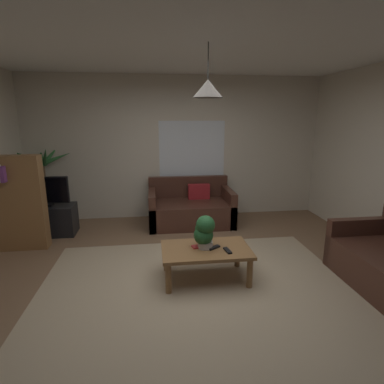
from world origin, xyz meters
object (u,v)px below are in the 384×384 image
Objects in this scene: potted_palm_corner at (46,189)px; bookshelf_corner at (19,202)px; couch_under_window at (191,209)px; coffee_table at (206,253)px; tv_stand at (48,220)px; tv at (44,191)px; pendant_lamp at (208,88)px; remote_on_table_1 at (228,251)px; potted_plant_on_table at (204,231)px; book_on_table_0 at (198,247)px; remote_on_table_0 at (214,247)px.

potted_palm_corner reaches higher than bookshelf_corner.
couch_under_window reaches higher than coffee_table.
tv is at bearing -90.00° from tv_stand.
pendant_lamp reaches higher than tv.
tv reaches higher than remote_on_table_1.
bookshelf_corner is at bearing -109.90° from tv.
tv_stand is at bearing 143.41° from potted_plant_on_table.
remote_on_table_1 is 0.18× the size of tv_stand.
tv_stand is 1.15× the size of tv.
pendant_lamp is (2.52, -2.30, 1.55)m from potted_palm_corner.
pendant_lamp is at bearing -42.47° from potted_palm_corner.
potted_plant_on_table is 0.52× the size of tv.
book_on_table_0 reaches higher than coffee_table.
potted_palm_corner is (-0.15, 0.56, -0.08)m from tv.
potted_plant_on_table is 2.81m from bookshelf_corner.
book_on_table_0 is at bearing -37.23° from tv_stand.
potted_plant_on_table is 0.29× the size of bookshelf_corner.
potted_palm_corner is at bearing 15.99° from remote_on_table_0.
bookshelf_corner is (-2.79, 1.35, 0.30)m from remote_on_table_1.
coffee_table is 0.27m from potted_plant_on_table.
coffee_table is 2.59× the size of potted_plant_on_table.
pendant_lamp is (2.37, -1.77, 1.97)m from tv_stand.
couch_under_window is 3.70× the size of potted_plant_on_table.
couch_under_window is 2.76× the size of pendant_lamp.
remote_on_table_0 is 1.81m from pendant_lamp.
bookshelf_corner is (-2.55, 1.23, 0.38)m from coffee_table.
book_on_table_0 is 0.20m from remote_on_table_0.
tv is at bearing 143.62° from coffee_table.
couch_under_window is 1.43× the size of coffee_table.
book_on_table_0 is at bearing -94.65° from couch_under_window.
pendant_lamp reaches higher than coffee_table.
coffee_table is at bearing -42.47° from potted_palm_corner.
coffee_table is 6.59× the size of remote_on_table_0.
tv is at bearing 70.10° from bookshelf_corner.
remote_on_table_0 is 0.18× the size of tv_stand.
pendant_lamp is at bearing -25.75° from bookshelf_corner.
couch_under_window is 2.80m from pendant_lamp.
remote_on_table_0 is at bearing -18.67° from potted_plant_on_table.
pendant_lamp is at bearing -36.05° from remote_on_table_1.
book_on_table_0 is 2.75m from bookshelf_corner.
potted_plant_on_table is 1.61m from pendant_lamp.
potted_plant_on_table is 2.95m from tv_stand.
potted_plant_on_table is at bearing -36.25° from tv.
pendant_lamp is (-0.06, -2.01, 1.95)m from couch_under_window.
potted_palm_corner reaches higher than tv.
coffee_table is 2.86m from bookshelf_corner.
potted_plant_on_table is (-0.11, 0.04, 0.20)m from remote_on_table_0.
pendant_lamp reaches higher than remote_on_table_0.
book_on_table_0 is 0.37m from remote_on_table_1.
remote_on_table_0 is 1.00× the size of remote_on_table_1.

